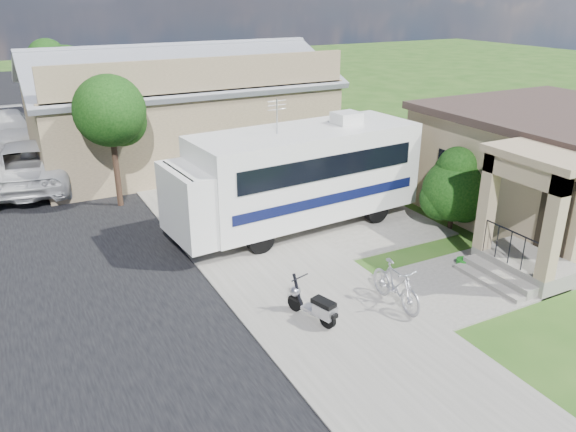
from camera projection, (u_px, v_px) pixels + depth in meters
name	position (u px, v px, depth m)	size (l,w,h in m)	color
ground	(352.00, 293.00, 14.13)	(120.00, 120.00, 0.00)	#204713
street_slab	(4.00, 214.00, 19.12)	(9.00, 80.00, 0.02)	black
sidewalk_slab	(188.00, 185.00, 21.91)	(4.00, 80.00, 0.06)	slate
driveway_slab	(314.00, 221.00, 18.47)	(7.00, 6.00, 0.05)	slate
walk_slab	(469.00, 283.00, 14.59)	(4.00, 3.00, 0.05)	slate
house	(555.00, 164.00, 18.46)	(9.47, 7.80, 3.54)	#937A5D
warehouse	(178.00, 114.00, 24.87)	(12.50, 8.40, 5.04)	#76654A
street_tree_a	(113.00, 114.00, 18.77)	(2.44, 2.40, 4.58)	black
street_tree_b	(69.00, 73.00, 26.93)	(2.44, 2.40, 4.73)	black
street_tree_c	(49.00, 60.00, 34.44)	(2.44, 2.40, 4.42)	black
motorhome	(297.00, 174.00, 17.47)	(8.22, 3.13, 4.13)	silver
shrub	(455.00, 187.00, 17.59)	(2.18, 2.08, 2.67)	black
scooter	(315.00, 306.00, 12.72)	(0.70, 1.44, 0.96)	black
bicycle	(396.00, 287.00, 13.32)	(0.51, 1.81, 1.09)	#A8A8AF
pickup_truck	(32.00, 163.00, 21.67)	(3.00, 6.51, 1.81)	silver
van	(8.00, 129.00, 27.42)	(2.20, 5.41, 1.57)	silver
garden_hose	(463.00, 263.00, 15.51)	(0.39, 0.39, 0.17)	#146817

